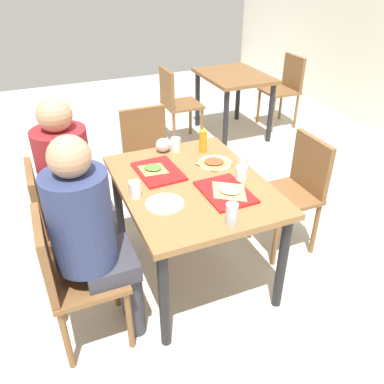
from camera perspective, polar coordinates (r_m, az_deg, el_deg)
ground_plane at (r=2.91m, az=0.00°, el=-11.22°), size 10.00×10.00×0.02m
main_table at (r=2.52m, az=0.00°, el=-0.39°), size 1.13×0.88×0.73m
chair_near_left at (r=2.68m, az=-18.89°, el=-3.32°), size 0.40×0.40×0.87m
chair_near_right at (r=2.23m, az=-17.19°, el=-11.11°), size 0.40×0.40×0.87m
chair_far_side at (r=2.95m, az=14.84°, el=0.85°), size 0.40×0.40×0.87m
chair_left_end at (r=3.36m, az=-6.34°, el=5.72°), size 0.40×0.40×0.87m
person_in_red at (r=2.56m, az=-16.76°, el=1.86°), size 0.32×0.42×1.28m
person_in_brown_jacket at (r=2.08m, az=-14.45°, el=-5.27°), size 0.32×0.42×1.28m
tray_red_near at (r=2.58m, az=-4.86°, el=2.96°), size 0.37×0.28×0.02m
tray_red_far at (r=2.36m, az=4.82°, el=-0.01°), size 0.37×0.27×0.02m
paper_plate_center at (r=2.69m, az=3.33°, el=4.20°), size 0.22×0.22×0.01m
paper_plate_near_edge at (r=2.26m, az=-3.95°, el=-1.68°), size 0.22×0.22×0.01m
pizza_slice_a at (r=2.59m, az=-5.64°, el=3.42°), size 0.22×0.22×0.02m
pizza_slice_b at (r=2.35m, az=5.36°, el=0.32°), size 0.25×0.22×0.02m
pizza_slice_c at (r=2.67m, az=3.18°, el=4.31°), size 0.23×0.24×0.02m
plastic_cup_a at (r=2.61m, az=7.31°, el=4.26°), size 0.07×0.07×0.10m
plastic_cup_b at (r=2.32m, az=-8.22°, el=0.36°), size 0.07×0.07×0.10m
plastic_cup_c at (r=2.84m, az=-2.36°, el=6.82°), size 0.07×0.07×0.10m
plastic_cup_d at (r=2.47m, az=7.13°, el=2.51°), size 0.07×0.07×0.10m
soda_can at (r=2.08m, az=5.74°, el=-3.16°), size 0.07×0.07×0.12m
condiment_bottle at (r=2.82m, az=1.61°, el=7.29°), size 0.06×0.06×0.16m
foil_bundle at (r=2.84m, az=-4.22°, el=6.74°), size 0.10×0.10×0.10m
handbag at (r=3.18m, az=-18.78°, el=-5.49°), size 0.35×0.22×0.28m
background_table at (r=4.83m, az=6.01°, el=15.11°), size 0.90×0.70×0.73m
background_chair_near at (r=4.57m, az=-2.41°, el=13.00°), size 0.40×0.40×0.87m
background_chair_far at (r=5.24m, az=13.27°, el=14.68°), size 0.40×0.40×0.87m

